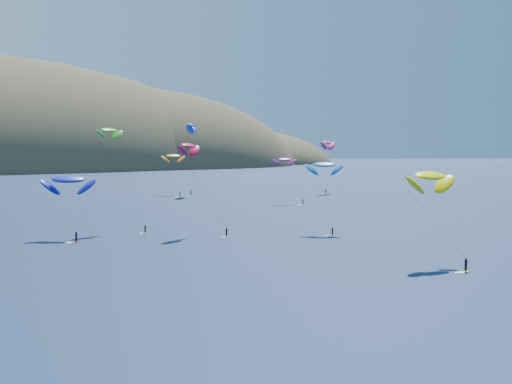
% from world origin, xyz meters
% --- Properties ---
extents(kitesurfer_2, '(9.40, 10.84, 16.45)m').
position_xyz_m(kitesurfer_2, '(-0.24, 35.99, 13.83)').
color(kitesurfer_2, yellow).
rests_on(kitesurfer_2, ground).
extents(kitesurfer_3, '(8.41, 12.03, 23.79)m').
position_xyz_m(kitesurfer_3, '(-24.23, 105.70, 21.82)').
color(kitesurfer_3, yellow).
rests_on(kitesurfer_3, ground).
extents(kitesurfer_4, '(10.10, 11.18, 28.89)m').
position_xyz_m(kitesurfer_4, '(43.72, 191.24, 25.95)').
color(kitesurfer_4, yellow).
rests_on(kitesurfer_4, ground).
extents(kitesurfer_5, '(8.06, 9.89, 16.66)m').
position_xyz_m(kitesurfer_5, '(12.08, 76.50, 14.48)').
color(kitesurfer_5, yellow).
rests_on(kitesurfer_5, ground).
extents(kitesurfer_6, '(7.63, 10.75, 16.07)m').
position_xyz_m(kitesurfer_6, '(50.20, 142.02, 14.09)').
color(kitesurfer_6, yellow).
rests_on(kitesurfer_6, ground).
extents(kitesurfer_8, '(10.58, 8.92, 22.39)m').
position_xyz_m(kitesurfer_8, '(94.71, 174.03, 19.68)').
color(kitesurfer_8, yellow).
rests_on(kitesurfer_8, ground).
extents(kitesurfer_9, '(9.06, 11.84, 20.62)m').
position_xyz_m(kitesurfer_9, '(-13.51, 89.65, 18.49)').
color(kitesurfer_9, yellow).
rests_on(kitesurfer_9, ground).
extents(kitesurfer_10, '(11.31, 12.51, 14.66)m').
position_xyz_m(kitesurfer_10, '(-36.09, 98.42, 11.78)').
color(kitesurfer_10, yellow).
rests_on(kitesurfer_10, ground).
extents(kitesurfer_11, '(9.34, 15.34, 17.02)m').
position_xyz_m(kitesurfer_11, '(40.11, 198.84, 14.63)').
color(kitesurfer_11, yellow).
rests_on(kitesurfer_11, ground).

